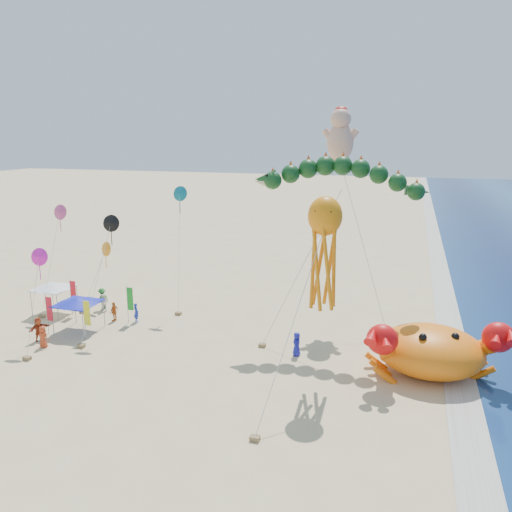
{
  "coord_description": "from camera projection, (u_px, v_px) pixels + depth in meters",
  "views": [
    {
      "loc": [
        8.31,
        -31.1,
        14.93
      ],
      "look_at": [
        -2.0,
        2.0,
        6.5
      ],
      "focal_mm": 35.0,
      "sensor_mm": 36.0,
      "label": 1
    }
  ],
  "objects": [
    {
      "name": "ground",
      "position": [
        275.0,
        355.0,
        34.79
      ],
      "size": [
        320.0,
        320.0,
        0.0
      ],
      "primitive_type": "plane",
      "color": "#D1B784",
      "rests_on": "ground"
    },
    {
      "name": "foam_strip",
      "position": [
        459.0,
        379.0,
        31.32
      ],
      "size": [
        320.0,
        320.0,
        0.0
      ],
      "primitive_type": "plane",
      "color": "silver",
      "rests_on": "ground"
    },
    {
      "name": "crab_inflatable",
      "position": [
        430.0,
        349.0,
        31.5
      ],
      "size": [
        9.02,
        7.44,
        3.95
      ],
      "color": "orange",
      "rests_on": "ground"
    },
    {
      "name": "dragon_kite",
      "position": [
        340.0,
        181.0,
        35.5
      ],
      "size": [
        12.24,
        5.77,
        13.05
      ],
      "color": "#0E3614",
      "rests_on": "ground"
    },
    {
      "name": "cherub_kite",
      "position": [
        341.0,
        135.0,
        39.97
      ],
      "size": [
        6.29,
        6.83,
        17.15
      ],
      "color": "#E1A589",
      "rests_on": "ground"
    },
    {
      "name": "octopus_kite",
      "position": [
        324.0,
        245.0,
        29.44
      ],
      "size": [
        3.19,
        8.65,
        11.5
      ],
      "color": "orange",
      "rests_on": "ground"
    },
    {
      "name": "canopy_blue",
      "position": [
        78.0,
        301.0,
        38.56
      ],
      "size": [
        3.24,
        3.24,
        2.71
      ],
      "color": "gray",
      "rests_on": "ground"
    },
    {
      "name": "canopy_white",
      "position": [
        53.0,
        286.0,
        42.39
      ],
      "size": [
        3.14,
        3.14,
        2.71
      ],
      "color": "gray",
      "rests_on": "ground"
    },
    {
      "name": "feather_flags",
      "position": [
        85.0,
        304.0,
        39.19
      ],
      "size": [
        6.1,
        4.16,
        3.2
      ],
      "color": "gray",
      "rests_on": "ground"
    },
    {
      "name": "beachgoers",
      "position": [
        105.0,
        317.0,
        39.67
      ],
      "size": [
        19.79,
        9.27,
        1.89
      ],
      "color": "#26732B",
      "rests_on": "ground"
    },
    {
      "name": "small_kites",
      "position": [
        99.0,
        237.0,
        40.11
      ],
      "size": [
        10.94,
        13.45,
        10.77
      ],
      "color": "#0B6379",
      "rests_on": "ground"
    }
  ]
}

